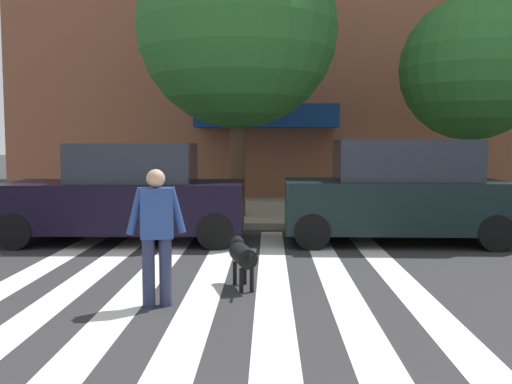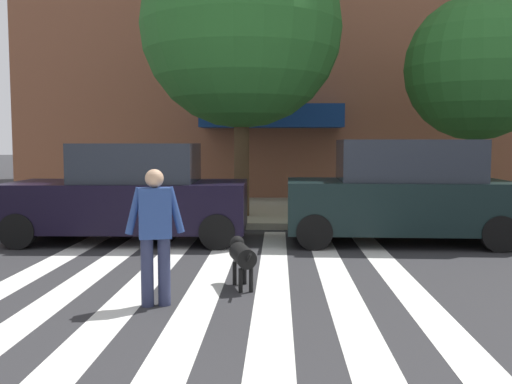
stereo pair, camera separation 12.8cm
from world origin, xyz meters
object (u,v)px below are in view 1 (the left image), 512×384
Objects in this scene: parked_car_behind_first at (128,195)px; parked_car_third_in_line at (397,193)px; street_tree_middle at (472,69)px; street_tree_nearest at (237,27)px; dog_on_leash at (242,255)px; pedestrian_dog_walker at (156,229)px.

parked_car_behind_first is 5.27m from parked_car_third_in_line.
street_tree_middle is (7.85, 3.55, 2.86)m from parked_car_behind_first.
street_tree_nearest is (2.00, 2.92, 3.78)m from parked_car_behind_first.
street_tree_nearest is 6.89× the size of dog_on_leash.
parked_car_third_in_line reaches higher than pedestrian_dog_walker.
parked_car_third_in_line is 4.63m from dog_on_leash.
pedestrian_dog_walker is (-3.82, -4.53, -0.05)m from parked_car_third_in_line.
parked_car_behind_first is at bearing -124.51° from street_tree_nearest.
street_tree_nearest is at bearing 138.18° from parked_car_third_in_line.
dog_on_leash is (0.97, 0.92, -0.48)m from pedestrian_dog_walker.
dog_on_leash is (-5.43, -7.16, -3.33)m from street_tree_middle.
parked_car_third_in_line is at bearing -41.82° from street_tree_nearest.
pedestrian_dog_walker reaches higher than dog_on_leash.
pedestrian_dog_walker is at bearing -136.75° from dog_on_leash.
pedestrian_dog_walker is at bearing -128.40° from street_tree_middle.
dog_on_leash is at bearing -86.39° from street_tree_nearest.
parked_car_third_in_line is at bearing 51.74° from dog_on_leash.
street_tree_nearest reaches higher than street_tree_middle.
parked_car_third_in_line reaches higher than dog_on_leash.
street_tree_nearest is at bearing 93.61° from dog_on_leash.
parked_car_third_in_line is 0.61× the size of street_tree_nearest.
parked_car_behind_first is at bearing 107.68° from pedestrian_dog_walker.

